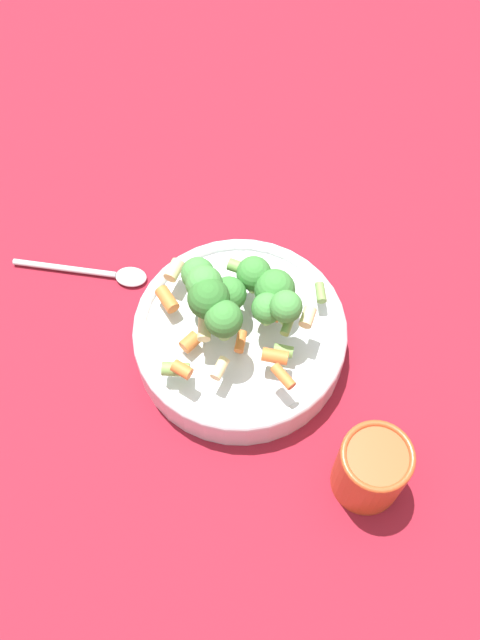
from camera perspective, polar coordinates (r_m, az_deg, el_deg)
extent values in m
plane|color=maroon|center=(0.82, 0.00, -2.07)|extent=(3.00, 3.00, 0.00)
cylinder|color=silver|center=(0.80, 0.00, -1.42)|extent=(0.22, 0.22, 0.04)
torus|color=silver|center=(0.78, 0.00, -0.75)|extent=(0.22, 0.22, 0.01)
cylinder|color=#8CB766|center=(0.78, -2.78, 0.91)|extent=(0.01, 0.01, 0.01)
sphere|color=#3D8438|center=(0.76, -2.84, 1.56)|extent=(0.03, 0.03, 0.03)
cylinder|color=#8CB766|center=(0.78, -3.15, 2.67)|extent=(0.01, 0.01, 0.02)
sphere|color=#479342|center=(0.77, -3.23, 3.52)|extent=(0.03, 0.03, 0.03)
cylinder|color=#8CB766|center=(0.78, 2.58, 1.34)|extent=(0.01, 0.01, 0.02)
sphere|color=#3D8438|center=(0.75, 2.66, 2.33)|extent=(0.04, 0.04, 0.04)
cylinder|color=#8CB766|center=(0.74, -2.33, 0.62)|extent=(0.01, 0.01, 0.02)
sphere|color=#33722D|center=(0.71, -2.41, 1.66)|extent=(0.04, 0.04, 0.04)
cylinder|color=#8CB766|center=(0.73, -1.22, -0.84)|extent=(0.01, 0.01, 0.02)
sphere|color=#3D8438|center=(0.71, -1.25, 0.08)|extent=(0.04, 0.04, 0.04)
cylinder|color=#8CB766|center=(0.78, 1.29, 2.62)|extent=(0.01, 0.01, 0.01)
sphere|color=#3D8438|center=(0.76, 1.32, 3.48)|extent=(0.04, 0.04, 0.04)
cylinder|color=#8CB766|center=(0.77, -0.84, 1.11)|extent=(0.01, 0.01, 0.02)
sphere|color=#3D8438|center=(0.75, -0.86, 1.99)|extent=(0.04, 0.04, 0.04)
cylinder|color=#8CB766|center=(0.75, 2.03, 0.16)|extent=(0.01, 0.01, 0.01)
sphere|color=#479342|center=(0.74, 2.08, 0.91)|extent=(0.03, 0.03, 0.03)
cylinder|color=#8CB766|center=(0.74, 3.44, 0.25)|extent=(0.01, 0.01, 0.01)
sphere|color=#479342|center=(0.72, 3.53, 1.03)|extent=(0.03, 0.03, 0.03)
cylinder|color=#8CB766|center=(0.74, -2.71, 1.78)|extent=(0.01, 0.01, 0.02)
sphere|color=#479342|center=(0.72, -2.79, 2.69)|extent=(0.04, 0.04, 0.04)
cylinder|color=orange|center=(0.72, 3.31, -4.32)|extent=(0.02, 0.03, 0.01)
cylinder|color=#729E4C|center=(0.77, 0.06, 3.99)|extent=(0.01, 0.03, 0.01)
cylinder|color=#729E4C|center=(0.76, -2.95, 3.49)|extent=(0.03, 0.02, 0.01)
cylinder|color=orange|center=(0.76, -3.83, -1.69)|extent=(0.02, 0.02, 0.01)
cylinder|color=orange|center=(0.72, -4.44, -3.79)|extent=(0.02, 0.02, 0.01)
cylinder|color=beige|center=(0.74, -2.72, -0.65)|extent=(0.03, 0.02, 0.01)
cylinder|color=orange|center=(0.74, 2.69, -2.77)|extent=(0.02, 0.03, 0.01)
cylinder|color=#729E4C|center=(0.78, 6.16, 2.09)|extent=(0.02, 0.02, 0.01)
cylinder|color=beige|center=(0.78, -5.05, 3.80)|extent=(0.02, 0.02, 0.01)
cylinder|color=orange|center=(0.78, -5.70, 1.29)|extent=(0.03, 0.03, 0.01)
cylinder|color=beige|center=(0.73, -1.85, -3.61)|extent=(0.02, 0.01, 0.01)
cylinder|color=#729E4C|center=(0.74, -4.92, -3.76)|extent=(0.02, 0.03, 0.01)
cylinder|color=orange|center=(0.76, 2.11, 0.56)|extent=(0.01, 0.03, 0.01)
cylinder|color=beige|center=(0.74, 5.18, 0.23)|extent=(0.02, 0.01, 0.01)
cylinder|color=orange|center=(0.76, 0.05, -1.65)|extent=(0.02, 0.01, 0.01)
cylinder|color=#729E4C|center=(0.75, 3.33, -2.35)|extent=(0.01, 0.02, 0.01)
cylinder|color=#729E4C|center=(0.74, 3.69, -0.27)|extent=(0.02, 0.01, 0.01)
cylinder|color=#CC4C23|center=(0.74, 9.94, -11.14)|extent=(0.07, 0.07, 0.08)
torus|color=#CC4C23|center=(0.70, 10.47, -10.15)|extent=(0.07, 0.07, 0.01)
cylinder|color=silver|center=(0.88, -13.23, 3.86)|extent=(0.03, 0.12, 0.01)
ellipsoid|color=silver|center=(0.86, -8.30, 3.27)|extent=(0.03, 0.04, 0.01)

